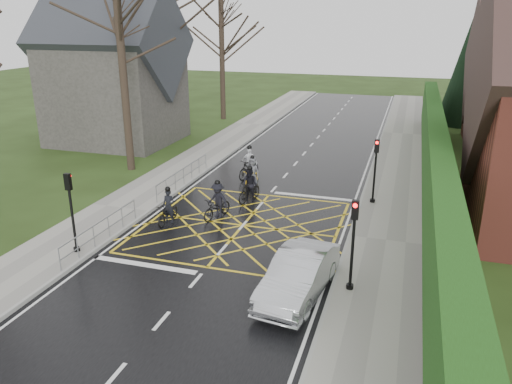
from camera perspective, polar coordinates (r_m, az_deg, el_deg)
The scene contains 22 objects.
ground at distance 21.55m, azimuth -1.50°, elevation -3.84°, with size 120.00×120.00×0.00m, color black.
road at distance 21.55m, azimuth -1.50°, elevation -3.83°, with size 9.00×80.00×0.01m, color black.
sidewalk_right at distance 20.54m, azimuth 14.63°, elevation -5.50°, with size 3.00×80.00×0.15m, color gray.
sidewalk_left at distance 24.01m, azimuth -15.19°, elevation -1.86°, with size 3.00×80.00×0.15m, color gray.
stone_wall at distance 26.07m, azimuth 19.32°, elevation 0.05°, with size 0.50×38.00×0.70m, color slate.
hedge at distance 25.58m, azimuth 19.75°, elevation 3.75°, with size 0.90×38.00×2.80m, color #1A3A0F.
conifer at distance 45.07m, azimuth 23.46°, elevation 13.40°, with size 4.60×4.60×10.00m.
church at distance 36.82m, azimuth -16.03°, elevation 13.11°, with size 8.80×7.80×11.00m.
tree_near at distance 29.16m, azimuth -15.36°, elevation 17.59°, with size 9.24×9.24×11.44m.
tree_mid at distance 36.62m, azimuth -9.88°, elevation 19.34°, with size 10.08×10.08×12.48m.
tree_far at distance 43.68m, azimuth -3.96°, elevation 17.64°, with size 8.40×8.40×10.40m.
railing_south at distance 20.36m, azimuth -17.31°, elevation -3.82°, with size 0.05×5.04×1.03m.
railing_north at distance 26.44m, azimuth -8.29°, elevation 2.23°, with size 0.05×6.04×1.03m.
traffic_light_ne at distance 23.96m, azimuth 13.42°, elevation 2.27°, with size 0.24×0.31×3.21m.
traffic_light_se at distance 16.11m, azimuth 10.98°, elevation -6.12°, with size 0.24×0.31×3.21m.
traffic_light_sw at distance 19.56m, azimuth -20.27°, elevation -2.34°, with size 0.24×0.31×3.21m.
cyclist_rear at distance 21.96m, azimuth -10.01°, elevation -2.19°, with size 0.63×1.71×1.65m.
cyclist_back at distance 24.09m, azimuth -0.74°, elevation 0.45°, with size 0.99×1.87×1.80m.
cyclist_mid at distance 22.22m, azimuth -4.42°, elevation -1.38°, with size 1.17×1.91×1.76m.
cyclist_front at distance 27.59m, azimuth -0.79°, elevation 2.97°, with size 1.09×1.96×1.89m.
cyclist_lead at distance 26.38m, azimuth -0.46°, elevation 1.92°, with size 0.78×1.75×1.67m.
car at distance 16.17m, azimuth 4.89°, elevation -9.44°, with size 1.53×4.39×1.45m, color #B6B9BE.
Camera 1 is at (6.44, -18.73, 8.51)m, focal length 35.00 mm.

